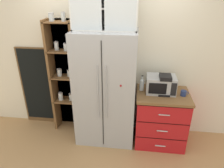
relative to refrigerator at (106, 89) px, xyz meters
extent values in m
plane|color=tan|center=(0.00, -0.04, -0.91)|extent=(10.71, 10.71, 0.00)
cube|color=silver|center=(0.00, 0.36, 0.36)|extent=(5.01, 0.10, 2.55)
cube|color=#ADAFB5|center=(0.00, 0.00, 0.00)|extent=(0.93, 0.62, 1.83)
cube|color=black|center=(0.00, -0.31, 0.00)|extent=(0.01, 0.01, 1.68)
cylinder|color=#ADAFB5|center=(-0.06, -0.33, 0.09)|extent=(0.02, 0.02, 0.82)
cylinder|color=#ADAFB5|center=(0.06, -0.33, 0.09)|extent=(0.02, 0.02, 0.82)
cube|color=#A8161C|center=(0.26, -0.31, 0.22)|extent=(0.02, 0.01, 0.02)
cube|color=brown|center=(-0.74, 0.33, 0.06)|extent=(0.50, 0.04, 1.94)
cube|color=brown|center=(-0.94, 0.18, 0.06)|extent=(0.04, 0.26, 1.94)
cube|color=brown|center=(-0.53, 0.18, 0.06)|extent=(0.04, 0.26, 1.94)
cube|color=brown|center=(-0.74, 0.18, -0.36)|extent=(0.44, 0.26, 0.02)
cylinder|color=silver|center=(-0.83, 0.16, -0.28)|extent=(0.08, 0.08, 0.13)
cylinder|color=brown|center=(-0.83, 0.16, -0.30)|extent=(0.07, 0.07, 0.09)
cylinder|color=#B2B2B7|center=(-0.83, 0.16, -0.21)|extent=(0.08, 0.08, 0.01)
cylinder|color=silver|center=(-0.65, 0.18, -0.29)|extent=(0.07, 0.07, 0.12)
cylinder|color=white|center=(-0.65, 0.18, -0.30)|extent=(0.06, 0.06, 0.08)
cylinder|color=#B2B2B7|center=(-0.65, 0.18, -0.22)|extent=(0.07, 0.07, 0.01)
cube|color=brown|center=(-0.74, 0.18, 0.09)|extent=(0.44, 0.26, 0.02)
cylinder|color=silver|center=(-0.82, 0.19, 0.16)|extent=(0.08, 0.08, 0.12)
cylinder|color=#382316|center=(-0.82, 0.19, 0.14)|extent=(0.07, 0.07, 0.08)
cylinder|color=#B2B2B7|center=(-0.82, 0.19, 0.22)|extent=(0.08, 0.08, 0.01)
cylinder|color=silver|center=(-0.64, 0.20, 0.15)|extent=(0.08, 0.08, 0.10)
cylinder|color=#2D2D2D|center=(-0.64, 0.20, 0.14)|extent=(0.07, 0.07, 0.07)
cylinder|color=#B2B2B7|center=(-0.64, 0.20, 0.21)|extent=(0.08, 0.08, 0.01)
cube|color=brown|center=(-0.74, 0.18, 0.54)|extent=(0.44, 0.26, 0.02)
cylinder|color=silver|center=(-0.82, 0.20, 0.61)|extent=(0.07, 0.07, 0.13)
cylinder|color=#B77A38|center=(-0.82, 0.20, 0.59)|extent=(0.06, 0.06, 0.09)
cylinder|color=#B2B2B7|center=(-0.82, 0.20, 0.68)|extent=(0.07, 0.07, 0.01)
cylinder|color=silver|center=(-0.65, 0.17, 0.61)|extent=(0.08, 0.08, 0.11)
cylinder|color=white|center=(-0.65, 0.17, 0.59)|extent=(0.07, 0.07, 0.08)
cylinder|color=#B2B2B7|center=(-0.65, 0.17, 0.67)|extent=(0.08, 0.08, 0.01)
cube|color=brown|center=(-0.74, 0.18, 0.99)|extent=(0.44, 0.26, 0.02)
cylinder|color=silver|center=(-0.83, 0.17, 1.05)|extent=(0.08, 0.08, 0.11)
cylinder|color=beige|center=(-0.83, 0.17, 1.04)|extent=(0.07, 0.07, 0.08)
cylinder|color=#B2B2B7|center=(-0.83, 0.17, 1.12)|extent=(0.08, 0.08, 0.01)
cylinder|color=silver|center=(-0.65, 0.17, 1.06)|extent=(0.07, 0.07, 0.12)
cylinder|color=#CCB78C|center=(-0.65, 0.17, 1.04)|extent=(0.06, 0.06, 0.08)
cylinder|color=#B2B2B7|center=(-0.65, 0.17, 1.13)|extent=(0.06, 0.06, 0.01)
cube|color=red|center=(0.90, 0.00, -0.49)|extent=(0.78, 0.63, 0.85)
cube|color=brown|center=(0.90, 0.00, -0.04)|extent=(0.81, 0.66, 0.04)
cube|color=black|center=(0.90, -0.32, -0.64)|extent=(0.76, 0.00, 0.01)
cube|color=silver|center=(0.90, -0.33, -0.77)|extent=(0.16, 0.01, 0.01)
cube|color=black|center=(0.90, -0.32, -0.36)|extent=(0.76, 0.00, 0.01)
cube|color=silver|center=(0.90, -0.33, -0.49)|extent=(0.16, 0.01, 0.01)
cube|color=black|center=(0.90, -0.32, -0.07)|extent=(0.76, 0.00, 0.01)
cube|color=silver|center=(0.90, -0.33, -0.20)|extent=(0.16, 0.01, 0.01)
cube|color=#ADAFB5|center=(0.85, 0.05, 0.11)|extent=(0.44, 0.32, 0.26)
cube|color=black|center=(0.79, -0.12, 0.11)|extent=(0.26, 0.01, 0.17)
cube|color=black|center=(1.02, -0.12, 0.11)|extent=(0.08, 0.01, 0.20)
cube|color=black|center=(0.90, -0.02, -0.01)|extent=(0.17, 0.20, 0.03)
cube|color=black|center=(0.90, 0.05, 0.13)|extent=(0.17, 0.06, 0.30)
cube|color=black|center=(0.90, -0.02, 0.26)|extent=(0.17, 0.20, 0.06)
cylinder|color=black|center=(0.90, -0.03, 0.07)|extent=(0.11, 0.11, 0.12)
cylinder|color=navy|center=(1.18, -0.03, 0.02)|extent=(0.08, 0.08, 0.08)
torus|color=navy|center=(1.24, -0.03, 0.03)|extent=(0.05, 0.01, 0.05)
cylinder|color=silver|center=(0.56, 0.07, 0.07)|extent=(0.07, 0.07, 0.17)
cone|color=silver|center=(0.56, 0.07, 0.16)|extent=(0.07, 0.07, 0.04)
cylinder|color=silver|center=(0.56, 0.07, 0.19)|extent=(0.03, 0.03, 0.07)
cylinder|color=black|center=(0.56, 0.07, 0.23)|extent=(0.03, 0.03, 0.01)
cube|color=silver|center=(0.00, 0.17, 1.21)|extent=(0.90, 0.02, 0.58)
cube|color=silver|center=(0.00, 0.02, 0.92)|extent=(0.90, 0.32, 0.02)
cube|color=silver|center=(-0.44, 0.02, 1.21)|extent=(0.02, 0.32, 0.58)
cube|color=silver|center=(0.44, 0.02, 1.21)|extent=(0.02, 0.32, 0.58)
cube|color=silver|center=(0.00, 0.02, 1.21)|extent=(0.87, 0.30, 0.02)
cube|color=silver|center=(-0.22, -0.13, 1.21)|extent=(0.41, 0.01, 0.54)
cube|color=silver|center=(0.22, -0.13, 1.21)|extent=(0.41, 0.01, 0.54)
cylinder|color=silver|center=(-0.31, 0.02, 0.94)|extent=(0.05, 0.05, 0.00)
cylinder|color=silver|center=(-0.31, 0.02, 0.97)|extent=(0.01, 0.01, 0.07)
cone|color=silver|center=(-0.31, 0.02, 1.03)|extent=(0.06, 0.06, 0.05)
cylinder|color=silver|center=(0.31, 0.02, 0.94)|extent=(0.05, 0.05, 0.00)
cylinder|color=silver|center=(0.31, 0.02, 0.97)|extent=(0.01, 0.01, 0.07)
cone|color=silver|center=(0.31, 0.02, 1.03)|extent=(0.06, 0.06, 0.05)
cylinder|color=white|center=(-0.27, 0.02, 1.25)|extent=(0.06, 0.06, 0.07)
cylinder|color=white|center=(0.00, 0.02, 1.25)|extent=(0.06, 0.06, 0.07)
cylinder|color=white|center=(0.27, 0.02, 1.25)|extent=(0.06, 0.06, 0.07)
cube|color=brown|center=(-1.30, 0.29, -0.18)|extent=(0.60, 0.04, 1.47)
cube|color=black|center=(-1.30, 0.27, -0.15)|extent=(0.54, 0.01, 1.37)
camera|label=1|loc=(0.46, -2.88, 1.44)|focal=32.87mm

